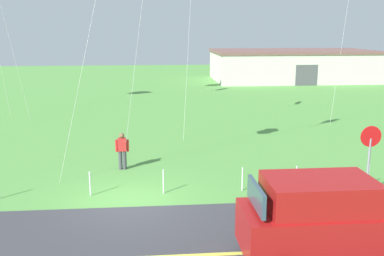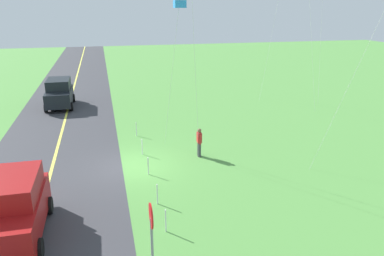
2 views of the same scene
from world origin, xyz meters
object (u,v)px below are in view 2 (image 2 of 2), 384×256
(car_suv_foreground, at_px, (14,207))
(car_parked_west_far, at_px, (59,93))
(stop_sign, at_px, (152,227))
(person_adult_near, at_px, (199,141))

(car_suv_foreground, xyz_separation_m, car_parked_west_far, (-18.46, -0.08, 0.00))
(car_parked_west_far, relative_size, stop_sign, 1.72)
(car_parked_west_far, height_order, person_adult_near, car_parked_west_far)
(car_suv_foreground, height_order, person_adult_near, car_suv_foreground)
(stop_sign, xyz_separation_m, person_adult_near, (-9.01, 3.81, -0.94))
(car_parked_west_far, relative_size, person_adult_near, 2.75)
(car_parked_west_far, bearing_deg, person_adult_near, 32.98)
(stop_sign, bearing_deg, car_parked_west_far, -168.31)
(car_parked_west_far, distance_m, stop_sign, 22.32)
(car_parked_west_far, height_order, stop_sign, stop_sign)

